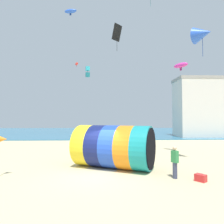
{
  "coord_description": "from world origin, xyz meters",
  "views": [
    {
      "loc": [
        0.47,
        -11.37,
        3.16
      ],
      "look_at": [
        1.07,
        3.74,
        3.71
      ],
      "focal_mm": 32.0,
      "sensor_mm": 36.0,
      "label": 1
    }
  ],
  "objects_px": {
    "kite_handler": "(175,162)",
    "kite_red_parafoil": "(77,64)",
    "kite_blue_delta": "(202,34)",
    "beach_flag": "(3,141)",
    "cooler_box": "(201,178)",
    "kite_cyan_box": "(88,72)",
    "giant_inflatable_tube": "(114,146)",
    "kite_magenta_parafoil": "(181,65)",
    "kite_blue_parafoil": "(70,11)",
    "kite_black_diamond": "(117,33)"
  },
  "relations": [
    {
      "from": "kite_handler",
      "to": "cooler_box",
      "type": "relative_size",
      "value": 3.32
    },
    {
      "from": "kite_magenta_parafoil",
      "to": "kite_blue_delta",
      "type": "xyz_separation_m",
      "value": [
        -0.12,
        -4.28,
        1.05
      ]
    },
    {
      "from": "kite_magenta_parafoil",
      "to": "kite_handler",
      "type": "bearing_deg",
      "value": -114.13
    },
    {
      "from": "kite_cyan_box",
      "to": "kite_red_parafoil",
      "type": "xyz_separation_m",
      "value": [
        -0.31,
        -8.33,
        -1.28
      ]
    },
    {
      "from": "kite_black_diamond",
      "to": "giant_inflatable_tube",
      "type": "bearing_deg",
      "value": -95.86
    },
    {
      "from": "kite_blue_parafoil",
      "to": "cooler_box",
      "type": "xyz_separation_m",
      "value": [
        8.47,
        -10.72,
        -14.37
      ]
    },
    {
      "from": "kite_handler",
      "to": "kite_blue_delta",
      "type": "height_order",
      "value": "kite_blue_delta"
    },
    {
      "from": "kite_blue_delta",
      "to": "beach_flag",
      "type": "xyz_separation_m",
      "value": [
        -12.44,
        -2.16,
        -7.14
      ]
    },
    {
      "from": "kite_blue_parafoil",
      "to": "kite_cyan_box",
      "type": "height_order",
      "value": "kite_blue_parafoil"
    },
    {
      "from": "kite_blue_parafoil",
      "to": "giant_inflatable_tube",
      "type": "bearing_deg",
      "value": -61.38
    },
    {
      "from": "kite_black_diamond",
      "to": "beach_flag",
      "type": "distance_m",
      "value": 14.19
    },
    {
      "from": "kite_handler",
      "to": "kite_cyan_box",
      "type": "distance_m",
      "value": 19.04
    },
    {
      "from": "kite_magenta_parafoil",
      "to": "kite_red_parafoil",
      "type": "bearing_deg",
      "value": 177.3
    },
    {
      "from": "kite_cyan_box",
      "to": "cooler_box",
      "type": "xyz_separation_m",
      "value": [
        7.12,
        -16.44,
        -9.32
      ]
    },
    {
      "from": "kite_blue_parafoil",
      "to": "kite_red_parafoil",
      "type": "height_order",
      "value": "kite_blue_parafoil"
    },
    {
      "from": "kite_black_diamond",
      "to": "beach_flag",
      "type": "height_order",
      "value": "kite_black_diamond"
    },
    {
      "from": "kite_handler",
      "to": "kite_red_parafoil",
      "type": "distance_m",
      "value": 12.27
    },
    {
      "from": "beach_flag",
      "to": "cooler_box",
      "type": "height_order",
      "value": "beach_flag"
    },
    {
      "from": "kite_magenta_parafoil",
      "to": "cooler_box",
      "type": "bearing_deg",
      "value": -105.06
    },
    {
      "from": "kite_handler",
      "to": "beach_flag",
      "type": "relative_size",
      "value": 0.77
    },
    {
      "from": "kite_handler",
      "to": "kite_blue_delta",
      "type": "xyz_separation_m",
      "value": [
        3.06,
        2.82,
        8.23
      ]
    },
    {
      "from": "giant_inflatable_tube",
      "to": "kite_handler",
      "type": "height_order",
      "value": "giant_inflatable_tube"
    },
    {
      "from": "kite_blue_parafoil",
      "to": "cooler_box",
      "type": "bearing_deg",
      "value": -51.68
    },
    {
      "from": "kite_red_parafoil",
      "to": "beach_flag",
      "type": "xyz_separation_m",
      "value": [
        -3.07,
        -6.89,
        -6.24
      ]
    },
    {
      "from": "kite_handler",
      "to": "cooler_box",
      "type": "distance_m",
      "value": 1.44
    },
    {
      "from": "giant_inflatable_tube",
      "to": "kite_black_diamond",
      "type": "distance_m",
      "value": 11.9
    },
    {
      "from": "kite_red_parafoil",
      "to": "kite_handler",
      "type": "bearing_deg",
      "value": -50.12
    },
    {
      "from": "kite_black_diamond",
      "to": "cooler_box",
      "type": "bearing_deg",
      "value": -68.04
    },
    {
      "from": "kite_blue_parafoil",
      "to": "kite_handler",
      "type": "bearing_deg",
      "value": -54.13
    },
    {
      "from": "giant_inflatable_tube",
      "to": "beach_flag",
      "type": "bearing_deg",
      "value": -163.53
    },
    {
      "from": "kite_blue_parafoil",
      "to": "kite_magenta_parafoil",
      "type": "relative_size",
      "value": 0.96
    },
    {
      "from": "beach_flag",
      "to": "kite_cyan_box",
      "type": "bearing_deg",
      "value": 77.47
    },
    {
      "from": "giant_inflatable_tube",
      "to": "kite_magenta_parafoil",
      "type": "relative_size",
      "value": 3.85
    },
    {
      "from": "kite_cyan_box",
      "to": "kite_blue_parafoil",
      "type": "bearing_deg",
      "value": -103.33
    },
    {
      "from": "giant_inflatable_tube",
      "to": "kite_red_parafoil",
      "type": "distance_m",
      "value": 9.07
    },
    {
      "from": "kite_magenta_parafoil",
      "to": "beach_flag",
      "type": "distance_m",
      "value": 15.37
    },
    {
      "from": "kite_cyan_box",
      "to": "kite_black_diamond",
      "type": "bearing_deg",
      "value": -64.81
    },
    {
      "from": "kite_red_parafoil",
      "to": "kite_blue_parafoil",
      "type": "bearing_deg",
      "value": 111.76
    },
    {
      "from": "kite_handler",
      "to": "kite_magenta_parafoil",
      "type": "bearing_deg",
      "value": 65.87
    },
    {
      "from": "kite_magenta_parafoil",
      "to": "kite_black_diamond",
      "type": "bearing_deg",
      "value": 165.87
    },
    {
      "from": "cooler_box",
      "to": "kite_blue_delta",
      "type": "bearing_deg",
      "value": 60.15
    },
    {
      "from": "kite_red_parafoil",
      "to": "cooler_box",
      "type": "relative_size",
      "value": 1.39
    },
    {
      "from": "kite_magenta_parafoil",
      "to": "kite_blue_delta",
      "type": "bearing_deg",
      "value": -91.62
    },
    {
      "from": "giant_inflatable_tube",
      "to": "kite_red_parafoil",
      "type": "height_order",
      "value": "kite_red_parafoil"
    },
    {
      "from": "kite_blue_delta",
      "to": "kite_red_parafoil",
      "type": "height_order",
      "value": "kite_blue_delta"
    },
    {
      "from": "giant_inflatable_tube",
      "to": "kite_red_parafoil",
      "type": "bearing_deg",
      "value": 121.86
    },
    {
      "from": "kite_magenta_parafoil",
      "to": "beach_flag",
      "type": "xyz_separation_m",
      "value": [
        -12.56,
        -6.44,
        -6.09
      ]
    },
    {
      "from": "giant_inflatable_tube",
      "to": "kite_cyan_box",
      "type": "xyz_separation_m",
      "value": [
        -2.83,
        13.38,
        8.12
      ]
    },
    {
      "from": "kite_handler",
      "to": "kite_magenta_parafoil",
      "type": "distance_m",
      "value": 10.59
    },
    {
      "from": "kite_cyan_box",
      "to": "kite_blue_delta",
      "type": "distance_m",
      "value": 15.9
    }
  ]
}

